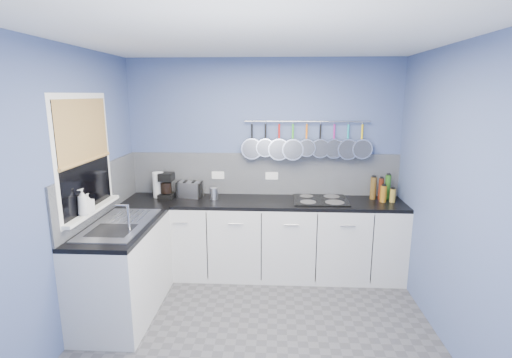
# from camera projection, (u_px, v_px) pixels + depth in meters

# --- Properties ---
(floor) EXTENTS (3.20, 3.00, 0.02)m
(floor) POSITION_uv_depth(u_px,v_px,m) (257.00, 335.00, 3.42)
(floor) COLOR #47474C
(floor) RESTS_ON ground
(ceiling) EXTENTS (3.20, 3.00, 0.02)m
(ceiling) POSITION_uv_depth(u_px,v_px,m) (257.00, 37.00, 2.87)
(ceiling) COLOR white
(ceiling) RESTS_ON ground
(wall_back) EXTENTS (3.20, 0.02, 2.50)m
(wall_back) POSITION_uv_depth(u_px,v_px,m) (264.00, 165.00, 4.62)
(wall_back) COLOR #475787
(wall_back) RESTS_ON ground
(wall_front) EXTENTS (3.20, 0.02, 2.50)m
(wall_front) POSITION_uv_depth(u_px,v_px,m) (240.00, 291.00, 1.67)
(wall_front) COLOR #475787
(wall_front) RESTS_ON ground
(wall_left) EXTENTS (0.02, 3.00, 2.50)m
(wall_left) POSITION_uv_depth(u_px,v_px,m) (66.00, 196.00, 3.23)
(wall_left) COLOR #475787
(wall_left) RESTS_ON ground
(wall_right) EXTENTS (0.02, 3.00, 2.50)m
(wall_right) POSITION_uv_depth(u_px,v_px,m) (458.00, 202.00, 3.06)
(wall_right) COLOR #475787
(wall_right) RESTS_ON ground
(backsplash_back) EXTENTS (3.20, 0.02, 0.50)m
(backsplash_back) POSITION_uv_depth(u_px,v_px,m) (263.00, 174.00, 4.62)
(backsplash_back) COLOR gray
(backsplash_back) RESTS_ON wall_back
(backsplash_left) EXTENTS (0.02, 1.80, 0.50)m
(backsplash_left) POSITION_uv_depth(u_px,v_px,m) (102.00, 190.00, 3.83)
(backsplash_left) COLOR gray
(backsplash_left) RESTS_ON wall_left
(cabinet_run_back) EXTENTS (3.20, 0.60, 0.86)m
(cabinet_run_back) POSITION_uv_depth(u_px,v_px,m) (262.00, 239.00, 4.49)
(cabinet_run_back) COLOR silver
(cabinet_run_back) RESTS_ON ground
(worktop_back) EXTENTS (3.20, 0.60, 0.04)m
(worktop_back) POSITION_uv_depth(u_px,v_px,m) (262.00, 202.00, 4.39)
(worktop_back) COLOR black
(worktop_back) RESTS_ON cabinet_run_back
(cabinet_run_left) EXTENTS (0.60, 1.20, 0.86)m
(cabinet_run_left) POSITION_uv_depth(u_px,v_px,m) (124.00, 271.00, 3.68)
(cabinet_run_left) COLOR silver
(cabinet_run_left) RESTS_ON ground
(worktop_left) EXTENTS (0.60, 1.20, 0.04)m
(worktop_left) POSITION_uv_depth(u_px,v_px,m) (120.00, 226.00, 3.58)
(worktop_left) COLOR black
(worktop_left) RESTS_ON cabinet_run_left
(window_frame) EXTENTS (0.01, 1.00, 1.10)m
(window_frame) POSITION_uv_depth(u_px,v_px,m) (84.00, 155.00, 3.45)
(window_frame) COLOR white
(window_frame) RESTS_ON wall_left
(window_glass) EXTENTS (0.01, 0.90, 1.00)m
(window_glass) POSITION_uv_depth(u_px,v_px,m) (85.00, 155.00, 3.45)
(window_glass) COLOR black
(window_glass) RESTS_ON wall_left
(bamboo_blind) EXTENTS (0.01, 0.90, 0.55)m
(bamboo_blind) POSITION_uv_depth(u_px,v_px,m) (83.00, 130.00, 3.40)
(bamboo_blind) COLOR #A7884F
(bamboo_blind) RESTS_ON wall_left
(window_sill) EXTENTS (0.10, 0.98, 0.03)m
(window_sill) POSITION_uv_depth(u_px,v_px,m) (92.00, 210.00, 3.56)
(window_sill) COLOR white
(window_sill) RESTS_ON wall_left
(sink_unit) EXTENTS (0.50, 0.95, 0.01)m
(sink_unit) POSITION_uv_depth(u_px,v_px,m) (120.00, 224.00, 3.58)
(sink_unit) COLOR silver
(sink_unit) RESTS_ON worktop_left
(mixer_tap) EXTENTS (0.12, 0.08, 0.26)m
(mixer_tap) POSITION_uv_depth(u_px,v_px,m) (128.00, 217.00, 3.37)
(mixer_tap) COLOR silver
(mixer_tap) RESTS_ON worktop_left
(socket_left) EXTENTS (0.15, 0.01, 0.09)m
(socket_left) POSITION_uv_depth(u_px,v_px,m) (218.00, 175.00, 4.64)
(socket_left) COLOR white
(socket_left) RESTS_ON backsplash_back
(socket_right) EXTENTS (0.15, 0.01, 0.09)m
(socket_right) POSITION_uv_depth(u_px,v_px,m) (272.00, 176.00, 4.60)
(socket_right) COLOR white
(socket_right) RESTS_ON backsplash_back
(pot_rail) EXTENTS (1.45, 0.02, 0.02)m
(pot_rail) POSITION_uv_depth(u_px,v_px,m) (307.00, 122.00, 4.42)
(pot_rail) COLOR silver
(pot_rail) RESTS_ON wall_back
(soap_bottle_a) EXTENTS (0.12, 0.12, 0.24)m
(soap_bottle_a) POSITION_uv_depth(u_px,v_px,m) (83.00, 202.00, 3.34)
(soap_bottle_a) COLOR white
(soap_bottle_a) RESTS_ON window_sill
(soap_bottle_b) EXTENTS (0.10, 0.10, 0.17)m
(soap_bottle_b) POSITION_uv_depth(u_px,v_px,m) (88.00, 203.00, 3.44)
(soap_bottle_b) COLOR white
(soap_bottle_b) RESTS_ON window_sill
(paper_towel) EXTENTS (0.15, 0.15, 0.30)m
(paper_towel) POSITION_uv_depth(u_px,v_px,m) (158.00, 185.00, 4.50)
(paper_towel) COLOR white
(paper_towel) RESTS_ON worktop_back
(coffee_maker) EXTENTS (0.18, 0.20, 0.30)m
(coffee_maker) POSITION_uv_depth(u_px,v_px,m) (166.00, 186.00, 4.45)
(coffee_maker) COLOR black
(coffee_maker) RESTS_ON worktop_back
(toaster) EXTENTS (0.31, 0.22, 0.18)m
(toaster) POSITION_uv_depth(u_px,v_px,m) (190.00, 189.00, 4.52)
(toaster) COLOR silver
(toaster) RESTS_ON worktop_back
(canister) EXTENTS (0.11, 0.11, 0.14)m
(canister) POSITION_uv_depth(u_px,v_px,m) (214.00, 194.00, 4.43)
(canister) COLOR silver
(canister) RESTS_ON worktop_back
(hob) EXTENTS (0.61, 0.54, 0.01)m
(hob) POSITION_uv_depth(u_px,v_px,m) (320.00, 200.00, 4.40)
(hob) COLOR black
(hob) RESTS_ON worktop_back
(pan_0) EXTENTS (0.25, 0.07, 0.44)m
(pan_0) POSITION_uv_depth(u_px,v_px,m) (252.00, 140.00, 4.49)
(pan_0) COLOR silver
(pan_0) RESTS_ON pot_rail
(pan_1) EXTENTS (0.22, 0.09, 0.41)m
(pan_1) POSITION_uv_depth(u_px,v_px,m) (265.00, 139.00, 4.48)
(pan_1) COLOR silver
(pan_1) RESTS_ON pot_rail
(pan_2) EXTENTS (0.26, 0.09, 0.45)m
(pan_2) POSITION_uv_depth(u_px,v_px,m) (279.00, 141.00, 4.47)
(pan_2) COLOR silver
(pan_2) RESTS_ON pot_rail
(pan_3) EXTENTS (0.25, 0.12, 0.44)m
(pan_3) POSITION_uv_depth(u_px,v_px,m) (293.00, 141.00, 4.46)
(pan_3) COLOR silver
(pan_3) RESTS_ON pot_rail
(pan_4) EXTENTS (0.21, 0.12, 0.40)m
(pan_4) POSITION_uv_depth(u_px,v_px,m) (306.00, 139.00, 4.45)
(pan_4) COLOR silver
(pan_4) RESTS_ON pot_rail
(pan_5) EXTENTS (0.22, 0.09, 0.41)m
(pan_5) POSITION_uv_depth(u_px,v_px,m) (320.00, 140.00, 4.44)
(pan_5) COLOR silver
(pan_5) RESTS_ON pot_rail
(pan_6) EXTENTS (0.23, 0.08, 0.42)m
(pan_6) POSITION_uv_depth(u_px,v_px,m) (334.00, 140.00, 4.44)
(pan_6) COLOR silver
(pan_6) RESTS_ON pot_rail
(pan_7) EXTENTS (0.24, 0.09, 0.43)m
(pan_7) POSITION_uv_depth(u_px,v_px,m) (348.00, 141.00, 4.43)
(pan_7) COLOR silver
(pan_7) RESTS_ON pot_rail
(pan_8) EXTENTS (0.23, 0.09, 0.42)m
(pan_8) POSITION_uv_depth(u_px,v_px,m) (362.00, 140.00, 4.42)
(pan_8) COLOR silver
(pan_8) RESTS_ON pot_rail
(condiment_0) EXTENTS (0.06, 0.06, 0.28)m
(condiment_0) POSITION_uv_depth(u_px,v_px,m) (388.00, 187.00, 4.41)
(condiment_0) COLOR #265919
(condiment_0) RESTS_ON worktop_back
(condiment_1) EXTENTS (0.06, 0.06, 0.25)m
(condiment_1) POSITION_uv_depth(u_px,v_px,m) (381.00, 189.00, 4.40)
(condiment_1) COLOR #4C190C
(condiment_1) RESTS_ON worktop_back
(condiment_2) EXTENTS (0.07, 0.07, 0.26)m
(condiment_2) POSITION_uv_depth(u_px,v_px,m) (373.00, 188.00, 4.42)
(condiment_2) COLOR brown
(condiment_2) RESTS_ON worktop_back
(condiment_3) EXTENTS (0.06, 0.06, 0.15)m
(condiment_3) POSITION_uv_depth(u_px,v_px,m) (393.00, 196.00, 4.31)
(condiment_3) COLOR olive
(condiment_3) RESTS_ON worktop_back
(condiment_4) EXTENTS (0.07, 0.07, 0.19)m
(condiment_4) POSITION_uv_depth(u_px,v_px,m) (383.00, 194.00, 4.31)
(condiment_4) COLOR #8C5914
(condiment_4) RESTS_ON worktop_back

